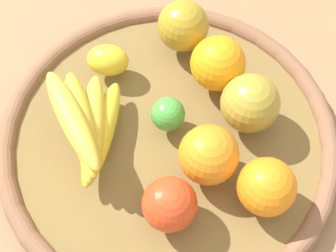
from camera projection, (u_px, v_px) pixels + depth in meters
ground_plane at (168, 145)px, 0.71m from camera, size 2.40×2.40×0.00m
basket at (168, 139)px, 0.69m from camera, size 0.47×0.47×0.03m
banana_bunch at (87, 125)px, 0.64m from camera, size 0.15×0.16×0.08m
apple_1 at (250, 103)px, 0.65m from camera, size 0.09×0.09×0.08m
orange_0 at (209, 155)px, 0.62m from camera, size 0.09×0.09×0.08m
lemon_0 at (108, 60)px, 0.71m from camera, size 0.07×0.06×0.04m
apple_0 at (170, 204)px, 0.59m from camera, size 0.09×0.09×0.07m
lime_0 at (168, 114)px, 0.66m from camera, size 0.06×0.06×0.05m
apple_2 at (183, 26)px, 0.72m from camera, size 0.10×0.10×0.08m
orange_1 at (267, 187)px, 0.60m from camera, size 0.08×0.08×0.07m
orange_2 at (218, 63)px, 0.69m from camera, size 0.08×0.08×0.08m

